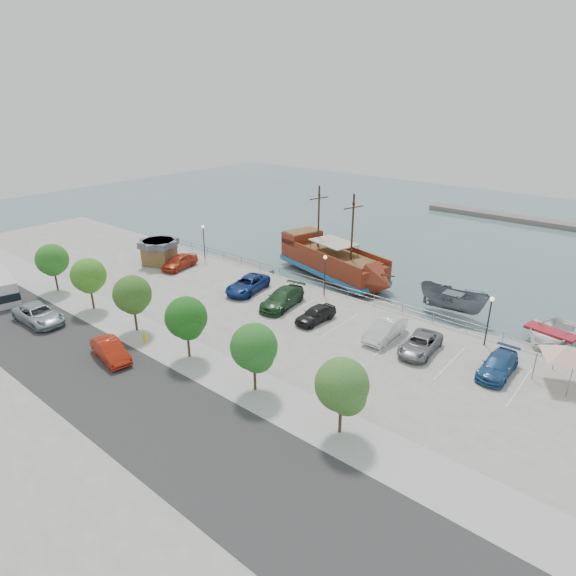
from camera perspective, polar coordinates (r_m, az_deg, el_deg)
The scene contains 34 objects.
ground at distance 44.43m, azimuth -0.66°, elevation -4.65°, with size 160.00×160.00×0.00m, color #4A666C.
land_slab at distance 33.64m, azimuth -25.50°, elevation -16.16°, with size 100.00×58.00×1.20m, color gray.
street at distance 35.00m, azimuth -18.25°, elevation -12.10°, with size 100.00×8.00×0.04m, color #303030.
sidewalk at distance 37.82m, azimuth -10.61°, elevation -8.49°, with size 100.00×4.00×0.05m, color #A2A1A0.
seawall_railing at distance 49.46m, azimuth 5.19°, elevation 0.10°, with size 50.00×0.06×1.00m.
far_shore at distance 88.82m, azimuth 28.65°, elevation 6.73°, with size 40.00×3.00×0.80m, color #686056.
pirate_ship at distance 55.20m, azimuth 6.06°, elevation 2.75°, with size 17.18×8.69×10.64m.
patrol_boat at distance 48.90m, azimuth 18.89°, elevation -1.60°, with size 2.56×6.81×2.63m, color slate.
speedboat at distance 47.12m, azimuth 28.63°, elevation -5.00°, with size 4.81×6.74×1.40m, color white.
dock_west at distance 59.23m, azimuth -5.15°, elevation 2.56°, with size 7.81×2.23×0.45m, color slate.
dock_mid at distance 48.00m, azimuth 12.75°, elevation -2.85°, with size 6.28×1.79×0.36m, color gray.
dock_east at distance 45.11m, azimuth 23.52°, elevation -5.96°, with size 6.49×1.85×0.37m, color gray.
shed at distance 59.16m, azimuth -15.01°, elevation 4.23°, with size 4.66×4.66×2.91m.
canopy_tent at distance 38.40m, azimuth 30.25°, elevation -5.92°, with size 5.17×5.17×3.38m.
street_van at distance 48.11m, azimuth -27.45°, elevation -2.80°, with size 2.60×5.64×1.57m, color #98A2A8.
street_sedan at distance 39.51m, azimuth -20.30°, elevation -6.95°, with size 1.59×4.56×1.50m, color #B6230E.
shuttle_bus at distance 55.42m, azimuth -30.97°, elevation 0.07°, with size 7.19×3.83×2.41m.
fire_hydrant at distance 41.27m, azimuth -16.60°, elevation -5.63°, with size 0.29×0.29×0.83m.
lamp_post_left at distance 59.27m, azimuth -9.98°, elevation 6.10°, with size 0.36×0.36×4.28m.
lamp_post_mid at distance 47.59m, azimuth 4.39°, elevation 2.34°, with size 0.36×0.36×4.28m.
lamp_post_right at distance 41.23m, azimuth 22.80°, elevation -2.68°, with size 0.36×0.36×4.28m.
tree_a at distance 53.96m, azimuth -26.16°, elevation 2.89°, with size 3.30×3.20×5.00m.
tree_b at distance 47.92m, azimuth -22.55°, elevation 1.23°, with size 3.30×3.20×5.00m.
tree_c at distance 42.16m, azimuth -17.93°, elevation -0.90°, with size 3.30×3.20×5.00m.
tree_d at distance 36.84m, azimuth -11.92°, elevation -3.67°, with size 3.30×3.20×5.00m.
tree_e at distance 32.17m, azimuth -3.96°, elevation -7.24°, with size 3.30×3.20×5.00m.
tree_f at distance 28.48m, azimuth 6.56°, elevation -11.64°, with size 3.30×3.20×5.00m.
parked_car_a at distance 57.24m, azimuth -12.72°, elevation 3.08°, with size 1.95×4.85×1.65m, color #B5351C.
parked_car_c at distance 49.45m, azimuth -4.82°, elevation 0.43°, with size 2.59×5.61×1.56m, color navy.
parked_car_d at distance 45.85m, azimuth -0.68°, elevation -1.22°, with size 2.34×5.76×1.67m, color #214423.
parked_car_e at distance 42.97m, azimuth 3.31°, elevation -3.11°, with size 1.71×4.26×1.45m, color black.
parked_car_f at distance 40.90m, azimuth 11.46°, elevation -4.78°, with size 1.74×4.99×1.64m, color white.
parked_car_g at distance 39.48m, azimuth 15.39°, elevation -6.43°, with size 2.28×4.94×1.37m, color slate.
parked_car_h at distance 38.46m, azimuth 23.62°, elevation -8.39°, with size 1.98×4.88×1.41m, color #234E80.
Camera 1 is at (25.67, -30.17, 19.12)m, focal length 30.00 mm.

